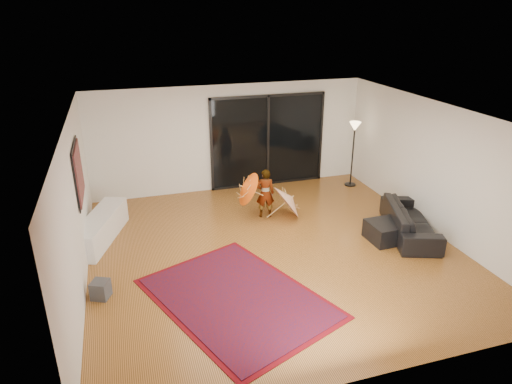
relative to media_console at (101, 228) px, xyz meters
name	(u,v)px	position (x,y,z in m)	size (l,w,h in m)	color
floor	(274,250)	(3.25, -1.45, -0.27)	(7.00, 7.00, 0.00)	#B06C30
ceiling	(277,115)	(3.25, -1.45, 2.43)	(7.00, 7.00, 0.00)	white
wall_back	(230,138)	(3.25, 2.05, 1.08)	(7.00, 7.00, 0.00)	silver
wall_front	(373,291)	(3.25, -4.95, 1.08)	(7.00, 7.00, 0.00)	silver
wall_left	(76,210)	(-0.25, -1.45, 1.08)	(7.00, 7.00, 0.00)	silver
wall_right	(435,168)	(6.75, -1.45, 1.08)	(7.00, 7.00, 0.00)	silver
sliding_door	(268,141)	(4.25, 2.01, 0.93)	(3.06, 0.07, 2.40)	black
painting	(78,173)	(-0.21, -0.45, 1.38)	(0.04, 1.28, 1.08)	black
media_console	(101,228)	(0.00, 0.00, 0.00)	(0.49, 1.94, 0.54)	white
speaker	(101,289)	(0.00, -2.10, -0.12)	(0.27, 0.27, 0.31)	#424244
persian_rug	(237,298)	(2.14, -2.78, -0.26)	(3.23, 3.72, 0.02)	#5C070E
sofa	(410,220)	(6.20, -1.60, 0.03)	(2.08, 0.81, 0.61)	black
ottoman	(386,232)	(5.56, -1.72, -0.07)	(0.68, 0.68, 0.39)	black
floor_lamp	(354,136)	(6.35, 1.28, 1.09)	(0.30, 0.30, 1.72)	black
child	(265,193)	(3.55, 0.09, 0.30)	(0.42, 0.27, 1.14)	#999999
parasol_orange	(242,190)	(3.00, 0.04, 0.46)	(0.53, 0.77, 0.85)	#DB4F0B
parasol_white	(292,195)	(4.15, -0.06, 0.23)	(0.67, 0.88, 0.95)	white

